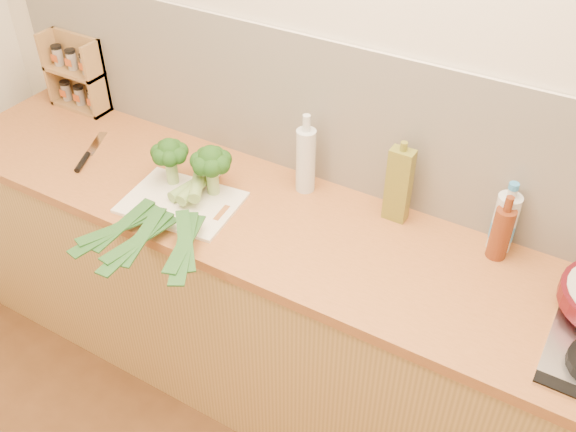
{
  "coord_description": "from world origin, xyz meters",
  "views": [
    {
      "loc": [
        0.71,
        -0.26,
        2.28
      ],
      "look_at": [
        -0.09,
        1.1,
        1.02
      ],
      "focal_mm": 40.0,
      "sensor_mm": 36.0,
      "label": 1
    }
  ],
  "objects": [
    {
      "name": "room_shell",
      "position": [
        0.0,
        1.49,
        1.17
      ],
      "size": [
        3.5,
        3.5,
        3.5
      ],
      "color": "beige",
      "rests_on": "ground"
    },
    {
      "name": "counter",
      "position": [
        0.0,
        1.2,
        0.45
      ],
      "size": [
        3.2,
        0.62,
        0.9
      ],
      "color": "tan",
      "rests_on": "ground"
    },
    {
      "name": "chopping_board",
      "position": [
        -0.53,
        1.1,
        0.91
      ],
      "size": [
        0.42,
        0.33,
        0.01
      ],
      "primitive_type": "cube",
      "rotation": [
        0.0,
        0.0,
        0.11
      ],
      "color": "white",
      "rests_on": "counter"
    },
    {
      "name": "broccoli_left",
      "position": [
        -0.62,
        1.18,
        1.04
      ],
      "size": [
        0.13,
        0.14,
        0.18
      ],
      "color": "#94B76A",
      "rests_on": "chopping_board"
    },
    {
      "name": "broccoli_right",
      "position": [
        -0.46,
        1.2,
        1.04
      ],
      "size": [
        0.15,
        0.15,
        0.19
      ],
      "color": "#94B76A",
      "rests_on": "chopping_board"
    },
    {
      "name": "leek_front",
      "position": [
        -0.55,
        1.05,
        0.94
      ],
      "size": [
        0.18,
        0.63,
        0.04
      ],
      "rotation": [
        0.0,
        0.0,
        -0.2
      ],
      "color": "white",
      "rests_on": "chopping_board"
    },
    {
      "name": "leek_mid",
      "position": [
        -0.49,
        1.05,
        0.95
      ],
      "size": [
        0.11,
        0.66,
        0.04
      ],
      "rotation": [
        0.0,
        0.0,
        0.05
      ],
      "color": "white",
      "rests_on": "chopping_board"
    },
    {
      "name": "leek_back",
      "position": [
        -0.45,
        1.07,
        0.97
      ],
      "size": [
        0.38,
        0.62,
        0.04
      ],
      "rotation": [
        0.0,
        0.0,
        0.52
      ],
      "color": "white",
      "rests_on": "chopping_board"
    },
    {
      "name": "chefs_knife",
      "position": [
        -1.02,
        1.14,
        0.91
      ],
      "size": [
        0.14,
        0.28,
        0.02
      ],
      "rotation": [
        0.0,
        0.0,
        0.42
      ],
      "color": "silver",
      "rests_on": "counter"
    },
    {
      "name": "spice_rack",
      "position": [
        -1.33,
        1.44,
        1.04
      ],
      "size": [
        0.27,
        0.11,
        0.32
      ],
      "color": "#B3814C",
      "rests_on": "counter"
    },
    {
      "name": "oil_tin",
      "position": [
        0.15,
        1.41,
        1.04
      ],
      "size": [
        0.08,
        0.05,
        0.3
      ],
      "color": "olive",
      "rests_on": "counter"
    },
    {
      "name": "glass_bottle",
      "position": [
        -0.2,
        1.4,
        1.03
      ],
      "size": [
        0.07,
        0.07,
        0.3
      ],
      "color": "silver",
      "rests_on": "counter"
    },
    {
      "name": "amber_bottle",
      "position": [
        0.5,
        1.39,
        1.0
      ],
      "size": [
        0.06,
        0.06,
        0.23
      ],
      "color": "maroon",
      "rests_on": "counter"
    },
    {
      "name": "water_bottle",
      "position": [
        0.5,
        1.44,
        1.0
      ],
      "size": [
        0.08,
        0.08,
        0.23
      ],
      "color": "silver",
      "rests_on": "counter"
    }
  ]
}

